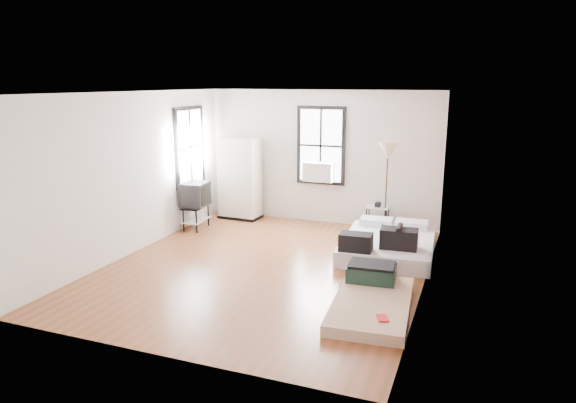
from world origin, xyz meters
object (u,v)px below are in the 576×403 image
at_px(side_table, 378,212).
at_px(tv_stand, 195,196).
at_px(mattress_main, 388,244).
at_px(mattress_bare, 372,296).
at_px(floor_lamp, 388,155).
at_px(wardrobe, 240,179).

xyz_separation_m(side_table, tv_stand, (-3.50, -1.18, 0.30)).
bearing_deg(mattress_main, side_table, 105.18).
xyz_separation_m(mattress_bare, tv_stand, (-4.13, 2.39, 0.57)).
xyz_separation_m(mattress_bare, floor_lamp, (-0.46, 3.51, 1.45)).
height_order(mattress_bare, floor_lamp, floor_lamp).
distance_m(mattress_bare, floor_lamp, 3.82).
xyz_separation_m(mattress_bare, side_table, (-0.62, 3.58, 0.27)).
bearing_deg(side_table, tv_stand, -161.37).
bearing_deg(mattress_main, floor_lamp, 99.45).
bearing_deg(wardrobe, side_table, 4.17).
distance_m(mattress_bare, tv_stand, 4.81).
relative_size(mattress_main, floor_lamp, 1.19).
distance_m(mattress_main, wardrobe, 3.80).
bearing_deg(mattress_main, wardrobe, 156.41).
distance_m(mattress_bare, side_table, 3.64).
bearing_deg(floor_lamp, mattress_bare, -82.51).
height_order(mattress_main, mattress_bare, mattress_main).
bearing_deg(wardrobe, mattress_bare, -40.84).
height_order(wardrobe, side_table, wardrobe).
bearing_deg(tv_stand, floor_lamp, 11.67).
distance_m(mattress_main, tv_stand, 4.00).
xyz_separation_m(mattress_main, side_table, (-0.46, 1.37, 0.21)).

